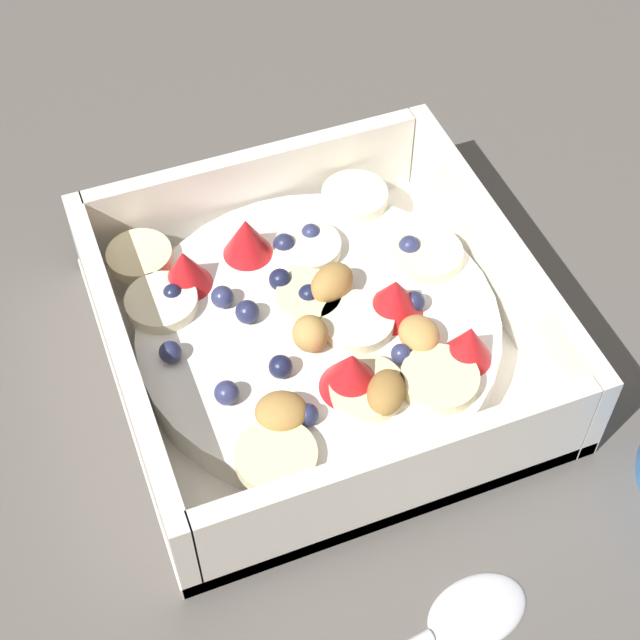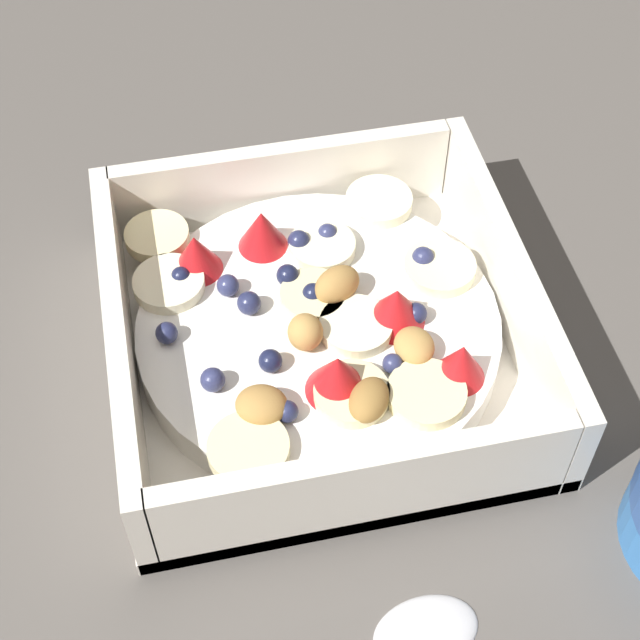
{
  "view_description": "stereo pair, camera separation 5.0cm",
  "coord_description": "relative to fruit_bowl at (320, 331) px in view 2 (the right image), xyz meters",
  "views": [
    {
      "loc": [
        0.31,
        -0.11,
        0.42
      ],
      "look_at": [
        0.01,
        0.0,
        0.03
      ],
      "focal_mm": 54.91,
      "sensor_mm": 36.0,
      "label": 1
    },
    {
      "loc": [
        0.32,
        -0.06,
        0.42
      ],
      "look_at": [
        0.01,
        0.0,
        0.03
      ],
      "focal_mm": 54.91,
      "sensor_mm": 36.0,
      "label": 2
    }
  ],
  "objects": [
    {
      "name": "fruit_bowl",
      "position": [
        0.0,
        0.0,
        0.0
      ],
      "size": [
        0.21,
        0.21,
        0.06
      ],
      "color": "white",
      "rests_on": "ground"
    },
    {
      "name": "ground_plane",
      "position": [
        -0.01,
        -0.0,
        -0.02
      ],
      "size": [
        2.4,
        2.4,
        0.0
      ],
      "primitive_type": "plane",
      "color": "#56514C"
    }
  ]
}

